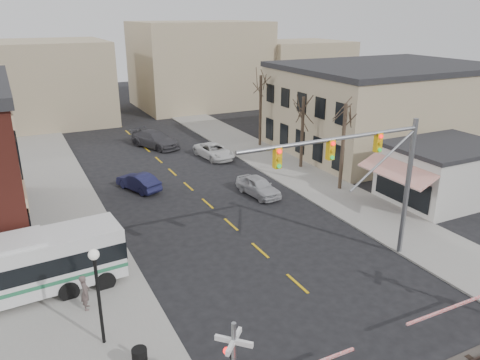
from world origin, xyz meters
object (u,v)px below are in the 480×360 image
object	(u,v)px
trash_bin	(140,360)
car_d	(155,139)
car_b	(138,182)
car_c	(214,151)
pedestrian_far	(53,268)
car_a	(258,186)
street_lamp	(96,278)
pedestrian_near	(85,292)
traffic_signal_mast	(369,166)

from	to	relation	value
trash_bin	car_d	world-z (taller)	car_d
car_b	car_c	size ratio (longest dim) A/B	0.85
pedestrian_far	car_c	bearing A→B (deg)	24.20
car_a	street_lamp	bearing A→B (deg)	-145.91
car_b	pedestrian_near	xyz separation A→B (m)	(-6.39, -14.55, 0.31)
trash_bin	car_a	bearing A→B (deg)	47.77
street_lamp	car_a	size ratio (longest dim) A/B	1.03
traffic_signal_mast	car_d	xyz separation A→B (m)	(-3.18, 28.34, -4.93)
street_lamp	car_c	size ratio (longest dim) A/B	0.90
pedestrian_far	trash_bin	bearing A→B (deg)	-95.89
car_a	pedestrian_far	bearing A→B (deg)	-163.86
car_b	traffic_signal_mast	bearing A→B (deg)	93.57
street_lamp	car_d	world-z (taller)	street_lamp
car_b	pedestrian_near	size ratio (longest dim) A/B	2.37
car_a	car_c	xyz separation A→B (m)	(0.84, 10.40, -0.05)
pedestrian_near	street_lamp	bearing A→B (deg)	-165.21
trash_bin	pedestrian_far	size ratio (longest dim) A/B	0.54
car_c	car_d	bearing A→B (deg)	115.61
traffic_signal_mast	car_b	bearing A→B (deg)	115.28
car_c	street_lamp	bearing A→B (deg)	-130.36
car_d	pedestrian_far	bearing A→B (deg)	-142.12
trash_bin	pedestrian_far	world-z (taller)	pedestrian_far
traffic_signal_mast	pedestrian_far	xyz separation A→B (m)	(-15.49, 5.23, -4.72)
car_a	pedestrian_near	distance (m)	17.10
pedestrian_far	street_lamp	bearing A→B (deg)	-98.52
car_b	trash_bin	bearing A→B (deg)	53.45
trash_bin	car_b	bearing A→B (deg)	75.16
street_lamp	car_a	xyz separation A→B (m)	(14.08, 12.14, -2.53)
traffic_signal_mast	car_a	world-z (taller)	traffic_signal_mast
trash_bin	car_d	bearing A→B (deg)	72.13
car_d	pedestrian_far	xyz separation A→B (m)	(-12.31, -23.11, 0.21)
traffic_signal_mast	pedestrian_near	xyz separation A→B (m)	(-14.39, 2.37, -4.78)
street_lamp	pedestrian_far	distance (m)	6.21
traffic_signal_mast	car_c	size ratio (longest dim) A/B	2.19
car_b	pedestrian_far	size ratio (longest dim) A/B	2.23
traffic_signal_mast	pedestrian_far	size ratio (longest dim) A/B	5.75
car_b	car_d	world-z (taller)	car_d
car_a	pedestrian_near	size ratio (longest dim) A/B	2.43
street_lamp	car_b	xyz separation A→B (m)	(6.16, 17.34, -2.57)
car_b	car_a	bearing A→B (deg)	125.01
street_lamp	trash_bin	xyz separation A→B (m)	(0.95, -2.33, -2.64)
car_b	street_lamp	bearing A→B (deg)	48.74
street_lamp	pedestrian_far	size ratio (longest dim) A/B	2.36
trash_bin	car_a	distance (m)	19.55
car_a	car_c	size ratio (longest dim) A/B	0.87
street_lamp	trash_bin	distance (m)	3.65
car_d	traffic_signal_mast	bearing A→B (deg)	-107.66
traffic_signal_mast	pedestrian_near	bearing A→B (deg)	170.63
car_a	car_b	world-z (taller)	car_a
car_c	trash_bin	bearing A→B (deg)	-126.19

